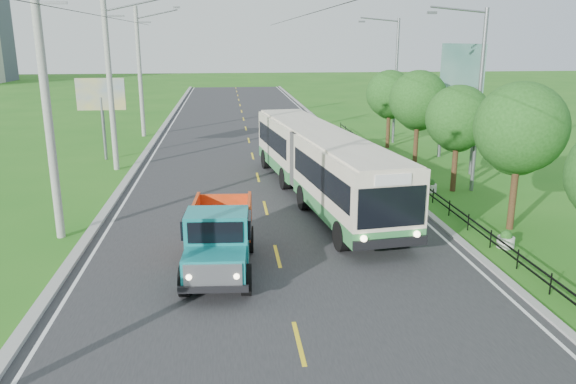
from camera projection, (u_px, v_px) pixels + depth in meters
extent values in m
plane|color=#246918|center=(299.00, 343.00, 14.40)|extent=(240.00, 240.00, 0.00)
cube|color=#28282B|center=(256.00, 169.00, 33.58)|extent=(14.00, 120.00, 0.02)
cube|color=#9E9E99|center=(133.00, 171.00, 32.79)|extent=(0.40, 120.00, 0.15)
cube|color=#9E9E99|center=(373.00, 166.00, 34.33)|extent=(0.30, 120.00, 0.10)
cube|color=silver|center=(143.00, 172.00, 32.87)|extent=(0.12, 120.00, 0.00)
cube|color=silver|center=(365.00, 167.00, 34.28)|extent=(0.12, 120.00, 0.00)
cube|color=yellow|center=(299.00, 343.00, 14.40)|extent=(0.12, 2.20, 0.00)
cube|color=black|center=(419.00, 186.00, 28.60)|extent=(0.04, 40.00, 0.60)
cylinder|color=gray|center=(47.00, 110.00, 20.83)|extent=(0.32, 0.32, 10.00)
cube|color=slate|center=(50.00, 3.00, 19.88)|extent=(1.20, 0.10, 0.10)
cylinder|color=gray|center=(110.00, 85.00, 32.34)|extent=(0.32, 0.32, 10.00)
cube|color=slate|center=(113.00, 16.00, 31.39)|extent=(1.20, 0.10, 0.10)
cylinder|color=gray|center=(140.00, 73.00, 43.84)|extent=(0.32, 0.32, 10.00)
cube|color=slate|center=(143.00, 22.00, 42.90)|extent=(1.20, 0.10, 0.10)
cube|color=slate|center=(177.00, 7.00, 42.88)|extent=(0.50, 0.18, 0.12)
cylinder|color=#382314|center=(514.00, 189.00, 22.67)|extent=(0.28, 0.28, 3.36)
sphere|color=#1C4A15|center=(521.00, 127.00, 22.01)|extent=(3.60, 3.60, 3.60)
sphere|color=#1C4A15|center=(517.00, 143.00, 22.70)|extent=(2.64, 2.64, 2.64)
cylinder|color=#382314|center=(455.00, 162.00, 28.47)|extent=(0.28, 0.28, 3.02)
sphere|color=#1C4A15|center=(458.00, 118.00, 27.87)|extent=(3.24, 3.24, 3.24)
sphere|color=#1C4A15|center=(457.00, 129.00, 28.54)|extent=(2.38, 2.38, 2.38)
cylinder|color=#382314|center=(416.00, 140.00, 34.19)|extent=(0.28, 0.28, 3.25)
sphere|color=#1C4A15|center=(418.00, 99.00, 33.55)|extent=(3.48, 3.48, 3.48)
sphere|color=#1C4A15|center=(418.00, 110.00, 34.23)|extent=(2.55, 2.55, 2.55)
cylinder|color=#382314|center=(388.00, 126.00, 39.97)|extent=(0.28, 0.28, 3.08)
sphere|color=#1C4A15|center=(390.00, 94.00, 39.36)|extent=(3.30, 3.30, 3.30)
sphere|color=#1C4A15|center=(390.00, 102.00, 40.03)|extent=(2.42, 2.42, 2.42)
cylinder|color=slate|center=(479.00, 103.00, 27.79)|extent=(0.20, 0.20, 9.00)
cylinder|color=slate|center=(459.00, 9.00, 26.48)|extent=(2.80, 0.10, 0.34)
cube|color=slate|center=(432.00, 13.00, 26.38)|extent=(0.45, 0.16, 0.12)
cylinder|color=slate|center=(396.00, 82.00, 41.21)|extent=(0.20, 0.20, 9.00)
cylinder|color=slate|center=(380.00, 19.00, 39.90)|extent=(2.80, 0.10, 0.34)
cube|color=slate|center=(362.00, 22.00, 39.80)|extent=(0.45, 0.16, 0.12)
cylinder|color=silver|center=(506.00, 242.00, 21.02)|extent=(0.64, 0.64, 0.40)
sphere|color=#1C4A15|center=(506.00, 236.00, 20.95)|extent=(0.44, 0.44, 0.44)
cylinder|color=silver|center=(430.00, 188.00, 28.69)|extent=(0.64, 0.64, 0.40)
sphere|color=#1C4A15|center=(431.00, 183.00, 28.62)|extent=(0.44, 0.44, 0.44)
cylinder|color=silver|center=(387.00, 156.00, 36.36)|extent=(0.64, 0.64, 0.40)
sphere|color=#1C4A15|center=(387.00, 153.00, 36.29)|extent=(0.44, 0.44, 0.44)
cylinder|color=slate|center=(104.00, 129.00, 35.88)|extent=(0.20, 0.20, 4.00)
cube|color=yellow|center=(101.00, 94.00, 35.30)|extent=(3.00, 0.15, 2.00)
cylinder|color=slate|center=(474.00, 131.00, 31.83)|extent=(0.24, 0.24, 5.00)
cylinder|color=slate|center=(441.00, 119.00, 36.62)|extent=(0.24, 0.24, 5.00)
cube|color=#144C47|center=(461.00, 70.00, 33.36)|extent=(0.20, 6.00, 3.00)
cube|color=#348343|center=(350.00, 206.00, 23.19)|extent=(3.75, 8.47, 0.60)
cube|color=beige|center=(351.00, 175.00, 22.83)|extent=(3.75, 8.47, 2.11)
cube|color=black|center=(351.00, 174.00, 22.83)|extent=(3.71, 7.83, 1.04)
cube|color=#348343|center=(296.00, 162.00, 31.63)|extent=(3.68, 7.93, 0.60)
cube|color=beige|center=(296.00, 138.00, 31.27)|extent=(3.68, 7.93, 2.11)
cube|color=black|center=(296.00, 138.00, 31.27)|extent=(3.64, 7.28, 1.04)
cube|color=#4C4C4C|center=(318.00, 159.00, 27.26)|extent=(2.68, 1.41, 2.60)
cube|color=black|center=(392.00, 207.00, 19.02)|extent=(2.45, 0.38, 1.42)
cylinder|color=black|center=(341.00, 236.00, 20.58)|extent=(0.49, 1.17, 1.14)
cylinder|color=black|center=(403.00, 231.00, 21.14)|extent=(0.49, 1.17, 1.14)
cylinder|color=black|center=(303.00, 197.00, 25.60)|extent=(0.49, 1.17, 1.14)
cylinder|color=black|center=(354.00, 194.00, 26.16)|extent=(0.49, 1.17, 1.14)
cylinder|color=black|center=(285.00, 178.00, 29.08)|extent=(0.49, 1.17, 1.14)
cylinder|color=black|center=(330.00, 176.00, 29.64)|extent=(0.49, 1.17, 1.14)
cylinder|color=black|center=(265.00, 159.00, 33.78)|extent=(0.49, 1.17, 1.14)
cylinder|color=black|center=(305.00, 157.00, 34.35)|extent=(0.49, 1.17, 1.14)
cube|color=#157F82|center=(215.00, 268.00, 16.71)|extent=(1.94, 1.36, 0.89)
cube|color=#157F82|center=(218.00, 238.00, 17.87)|extent=(2.04, 1.55, 1.78)
cube|color=black|center=(217.00, 225.00, 17.76)|extent=(2.22, 1.29, 0.62)
cube|color=black|center=(220.00, 255.00, 18.78)|extent=(1.23, 5.37, 0.22)
cube|color=#E74615|center=(222.00, 216.00, 20.00)|extent=(2.21, 2.79, 1.15)
cylinder|color=black|center=(185.00, 281.00, 16.97)|extent=(0.37, 1.00, 0.98)
cylinder|color=black|center=(246.00, 280.00, 17.05)|extent=(0.37, 1.00, 0.98)
cylinder|color=black|center=(198.00, 240.00, 20.39)|extent=(0.37, 1.00, 0.98)
cylinder|color=black|center=(249.00, 239.00, 20.47)|extent=(0.37, 1.00, 0.98)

